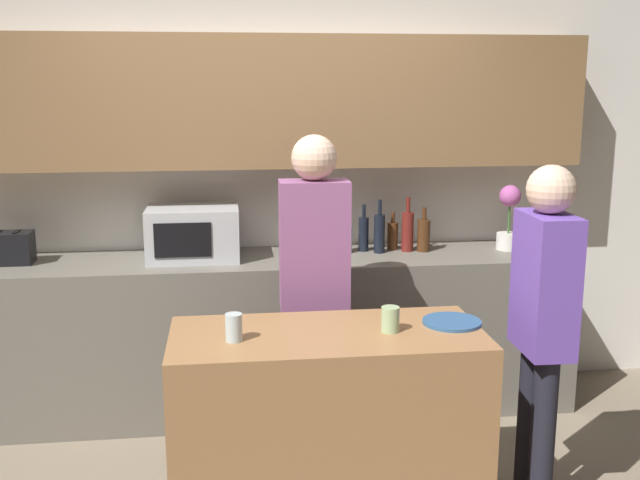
{
  "coord_description": "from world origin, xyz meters",
  "views": [
    {
      "loc": [
        -0.23,
        -2.85,
        1.94
      ],
      "look_at": [
        0.18,
        0.41,
        1.24
      ],
      "focal_mm": 42.0,
      "sensor_mm": 36.0,
      "label": 1
    }
  ],
  "objects_px": {
    "bottle_1": "(364,233)",
    "cup_0": "(390,319)",
    "potted_plant": "(509,217)",
    "bottle_4": "(408,231)",
    "person_center": "(314,272)",
    "person_left": "(543,313)",
    "bottle_3": "(393,235)",
    "bottle_2": "(379,233)",
    "bottle_5": "(424,234)",
    "cup_1": "(234,327)",
    "toaster": "(9,248)",
    "microwave": "(193,233)",
    "bottle_0": "(345,239)",
    "plate_on_island": "(452,322)"
  },
  "relations": [
    {
      "from": "toaster",
      "to": "bottle_4",
      "type": "bearing_deg",
      "value": 0.82
    },
    {
      "from": "bottle_0",
      "to": "bottle_3",
      "type": "relative_size",
      "value": 0.97
    },
    {
      "from": "bottle_3",
      "to": "bottle_2",
      "type": "bearing_deg",
      "value": -142.25
    },
    {
      "from": "bottle_3",
      "to": "person_center",
      "type": "bearing_deg",
      "value": -126.11
    },
    {
      "from": "person_left",
      "to": "potted_plant",
      "type": "bearing_deg",
      "value": -12.93
    },
    {
      "from": "microwave",
      "to": "bottle_1",
      "type": "distance_m",
      "value": 1.01
    },
    {
      "from": "toaster",
      "to": "potted_plant",
      "type": "distance_m",
      "value": 2.92
    },
    {
      "from": "microwave",
      "to": "bottle_5",
      "type": "bearing_deg",
      "value": 0.76
    },
    {
      "from": "bottle_1",
      "to": "bottle_4",
      "type": "distance_m",
      "value": 0.27
    },
    {
      "from": "bottle_2",
      "to": "bottle_1",
      "type": "bearing_deg",
      "value": 144.82
    },
    {
      "from": "cup_1",
      "to": "person_left",
      "type": "xyz_separation_m",
      "value": [
        1.35,
        0.03,
        -0.0
      ]
    },
    {
      "from": "toaster",
      "to": "person_left",
      "type": "relative_size",
      "value": 0.16
    },
    {
      "from": "cup_0",
      "to": "bottle_0",
      "type": "bearing_deg",
      "value": 89.23
    },
    {
      "from": "plate_on_island",
      "to": "person_center",
      "type": "height_order",
      "value": "person_center"
    },
    {
      "from": "bottle_5",
      "to": "plate_on_island",
      "type": "relative_size",
      "value": 1.03
    },
    {
      "from": "bottle_1",
      "to": "cup_0",
      "type": "height_order",
      "value": "bottle_1"
    },
    {
      "from": "bottle_1",
      "to": "bottle_3",
      "type": "distance_m",
      "value": 0.18
    },
    {
      "from": "microwave",
      "to": "bottle_5",
      "type": "distance_m",
      "value": 1.37
    },
    {
      "from": "bottle_4",
      "to": "toaster",
      "type": "bearing_deg",
      "value": -179.18
    },
    {
      "from": "microwave",
      "to": "person_left",
      "type": "height_order",
      "value": "person_left"
    },
    {
      "from": "cup_1",
      "to": "cup_0",
      "type": "bearing_deg",
      "value": 2.93
    },
    {
      "from": "bottle_3",
      "to": "bottle_4",
      "type": "xyz_separation_m",
      "value": [
        0.08,
        -0.05,
        0.04
      ]
    },
    {
      "from": "bottle_4",
      "to": "person_center",
      "type": "height_order",
      "value": "person_center"
    },
    {
      "from": "potted_plant",
      "to": "bottle_1",
      "type": "bearing_deg",
      "value": 175.56
    },
    {
      "from": "bottle_2",
      "to": "bottle_4",
      "type": "distance_m",
      "value": 0.18
    },
    {
      "from": "bottle_4",
      "to": "bottle_5",
      "type": "relative_size",
      "value": 1.22
    },
    {
      "from": "bottle_5",
      "to": "bottle_3",
      "type": "bearing_deg",
      "value": 159.05
    },
    {
      "from": "microwave",
      "to": "bottle_4",
      "type": "height_order",
      "value": "bottle_4"
    },
    {
      "from": "microwave",
      "to": "bottle_1",
      "type": "relative_size",
      "value": 1.83
    },
    {
      "from": "microwave",
      "to": "person_center",
      "type": "bearing_deg",
      "value": -48.49
    },
    {
      "from": "bottle_3",
      "to": "cup_1",
      "type": "height_order",
      "value": "bottle_3"
    },
    {
      "from": "toaster",
      "to": "cup_1",
      "type": "distance_m",
      "value": 1.81
    },
    {
      "from": "microwave",
      "to": "potted_plant",
      "type": "relative_size",
      "value": 1.32
    },
    {
      "from": "plate_on_island",
      "to": "person_left",
      "type": "height_order",
      "value": "person_left"
    },
    {
      "from": "plate_on_island",
      "to": "bottle_0",
      "type": "bearing_deg",
      "value": 102.46
    },
    {
      "from": "toaster",
      "to": "person_center",
      "type": "bearing_deg",
      "value": -23.1
    },
    {
      "from": "bottle_0",
      "to": "bottle_2",
      "type": "bearing_deg",
      "value": -7.15
    },
    {
      "from": "cup_1",
      "to": "microwave",
      "type": "bearing_deg",
      "value": 99.1
    },
    {
      "from": "cup_0",
      "to": "person_center",
      "type": "xyz_separation_m",
      "value": [
        -0.26,
        0.59,
        0.06
      ]
    },
    {
      "from": "toaster",
      "to": "bottle_3",
      "type": "distance_m",
      "value": 2.22
    },
    {
      "from": "person_center",
      "to": "bottle_5",
      "type": "bearing_deg",
      "value": -135.06
    },
    {
      "from": "bottle_2",
      "to": "cup_1",
      "type": "distance_m",
      "value": 1.6
    },
    {
      "from": "bottle_0",
      "to": "cup_0",
      "type": "height_order",
      "value": "bottle_0"
    },
    {
      "from": "person_left",
      "to": "bottle_4",
      "type": "bearing_deg",
      "value": 13.77
    },
    {
      "from": "plate_on_island",
      "to": "person_center",
      "type": "distance_m",
      "value": 0.76
    },
    {
      "from": "cup_0",
      "to": "person_left",
      "type": "relative_size",
      "value": 0.07
    },
    {
      "from": "plate_on_island",
      "to": "cup_1",
      "type": "bearing_deg",
      "value": -173.78
    },
    {
      "from": "bottle_5",
      "to": "plate_on_island",
      "type": "height_order",
      "value": "bottle_5"
    },
    {
      "from": "potted_plant",
      "to": "plate_on_island",
      "type": "xyz_separation_m",
      "value": [
        -0.72,
        -1.22,
        -0.23
      ]
    },
    {
      "from": "microwave",
      "to": "bottle_2",
      "type": "distance_m",
      "value": 1.09
    }
  ]
}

